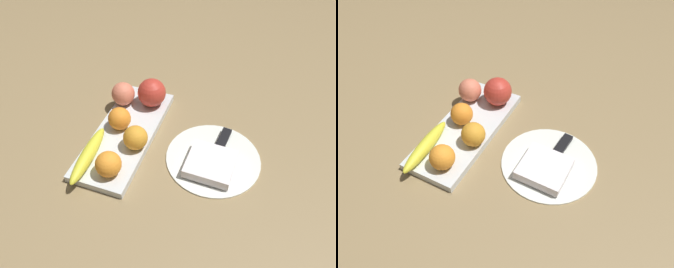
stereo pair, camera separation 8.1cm
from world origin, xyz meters
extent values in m
plane|color=#8E764E|center=(0.00, 0.00, 0.00)|extent=(2.40, 2.40, 0.00)
cube|color=silver|center=(-0.03, -0.01, 0.01)|extent=(0.37, 0.15, 0.02)
sphere|color=red|center=(-0.16, 0.02, 0.06)|extent=(0.08, 0.08, 0.08)
ellipsoid|color=yellow|center=(0.08, -0.05, 0.04)|extent=(0.19, 0.05, 0.03)
sphere|color=orange|center=(-0.04, -0.02, 0.05)|extent=(0.06, 0.06, 0.06)
sphere|color=orange|center=(0.10, 0.02, 0.05)|extent=(0.06, 0.06, 0.06)
sphere|color=orange|center=(0.01, 0.04, 0.05)|extent=(0.06, 0.06, 0.06)
sphere|color=#E57759|center=(-0.14, -0.06, 0.05)|extent=(0.07, 0.07, 0.07)
cylinder|color=white|center=(-0.03, 0.24, 0.00)|extent=(0.24, 0.24, 0.01)
cube|color=white|center=(0.00, 0.24, 0.02)|extent=(0.11, 0.12, 0.02)
cube|color=silver|center=(-0.03, 0.24, 0.01)|extent=(0.15, 0.03, 0.00)
cube|color=black|center=(-0.09, 0.25, 0.01)|extent=(0.09, 0.03, 0.01)
camera|label=1|loc=(0.50, 0.30, 0.64)|focal=34.56mm
camera|label=2|loc=(0.47, 0.37, 0.64)|focal=34.56mm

